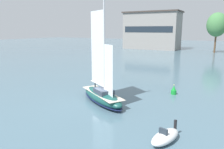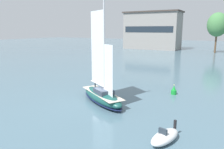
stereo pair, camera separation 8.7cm
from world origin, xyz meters
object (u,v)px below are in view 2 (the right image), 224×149
motor_tender (165,137)px  sailboat_main (102,95)px  tree_shore_left (217,25)px  channel_buoy (174,90)px

motor_tender → sailboat_main: bearing=149.3°
tree_shore_left → motor_tender: tree_shore_left is taller
sailboat_main → channel_buoy: bearing=49.1°
tree_shore_left → sailboat_main: tree_shore_left is taller
tree_shore_left → channel_buoy: size_ratio=10.79×
channel_buoy → motor_tender: bearing=-78.5°
tree_shore_left → motor_tender: bearing=-87.7°
sailboat_main → channel_buoy: (8.23, 9.49, -0.49)m
motor_tender → channel_buoy: bearing=101.5°
sailboat_main → channel_buoy: sailboat_main is taller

